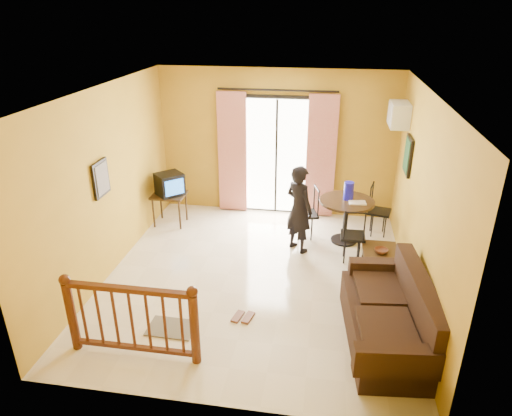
% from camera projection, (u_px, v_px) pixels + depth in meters
% --- Properties ---
extents(ground, '(5.00, 5.00, 0.00)m').
position_uv_depth(ground, '(256.00, 277.00, 7.00)').
color(ground, beige).
rests_on(ground, ground).
extents(room_shell, '(5.00, 5.00, 5.00)m').
position_uv_depth(room_shell, '(256.00, 172.00, 6.31)').
color(room_shell, white).
rests_on(room_shell, ground).
extents(balcony_door, '(2.25, 0.14, 2.46)m').
position_uv_depth(balcony_door, '(276.00, 155.00, 8.71)').
color(balcony_door, black).
rests_on(balcony_door, ground).
extents(tv_table, '(0.60, 0.50, 0.60)m').
position_uv_depth(tv_table, '(169.00, 198.00, 8.50)').
color(tv_table, black).
rests_on(tv_table, ground).
extents(television, '(0.61, 0.61, 0.41)m').
position_uv_depth(television, '(170.00, 184.00, 8.38)').
color(television, black).
rests_on(television, tv_table).
extents(picture_left, '(0.05, 0.42, 0.52)m').
position_uv_depth(picture_left, '(101.00, 179.00, 6.51)').
color(picture_left, black).
rests_on(picture_left, room_shell).
extents(dining_table, '(0.94, 0.94, 0.78)m').
position_uv_depth(dining_table, '(346.00, 209.00, 7.82)').
color(dining_table, black).
rests_on(dining_table, ground).
extents(water_jug, '(0.17, 0.17, 0.31)m').
position_uv_depth(water_jug, '(349.00, 191.00, 7.73)').
color(water_jug, '#1614C2').
rests_on(water_jug, dining_table).
extents(serving_tray, '(0.30, 0.21, 0.02)m').
position_uv_depth(serving_tray, '(357.00, 203.00, 7.63)').
color(serving_tray, beige).
rests_on(serving_tray, dining_table).
extents(dining_chairs, '(1.77, 1.46, 0.95)m').
position_uv_depth(dining_chairs, '(344.00, 243.00, 7.99)').
color(dining_chairs, black).
rests_on(dining_chairs, ground).
extents(air_conditioner, '(0.31, 0.60, 0.40)m').
position_uv_depth(air_conditioner, '(399.00, 115.00, 7.58)').
color(air_conditioner, white).
rests_on(air_conditioner, room_shell).
extents(botanical_print, '(0.05, 0.50, 0.60)m').
position_uv_depth(botanical_print, '(408.00, 155.00, 7.18)').
color(botanical_print, black).
rests_on(botanical_print, room_shell).
extents(coffee_table, '(0.52, 0.94, 0.42)m').
position_uv_depth(coffee_table, '(380.00, 263.00, 6.83)').
color(coffee_table, black).
rests_on(coffee_table, ground).
extents(bowl, '(0.27, 0.27, 0.06)m').
position_uv_depth(bowl, '(381.00, 251.00, 6.83)').
color(bowl, '#592F1E').
rests_on(bowl, coffee_table).
extents(sofa, '(1.07, 2.01, 0.92)m').
position_uv_depth(sofa, '(392.00, 319.00, 5.52)').
color(sofa, black).
rests_on(sofa, ground).
extents(standing_person, '(0.65, 0.63, 1.50)m').
position_uv_depth(standing_person, '(299.00, 209.00, 7.50)').
color(standing_person, black).
rests_on(standing_person, ground).
extents(stair_balustrade, '(1.63, 0.13, 1.04)m').
position_uv_depth(stair_balustrade, '(131.00, 316.00, 5.23)').
color(stair_balustrade, '#471E0F').
rests_on(stair_balustrade, ground).
extents(doormat, '(0.61, 0.41, 0.02)m').
position_uv_depth(doormat, '(171.00, 328.00, 5.88)').
color(doormat, '#635D4F').
rests_on(doormat, ground).
extents(sandals, '(0.29, 0.27, 0.03)m').
position_uv_depth(sandals, '(243.00, 317.00, 6.08)').
color(sandals, '#592F1E').
rests_on(sandals, ground).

